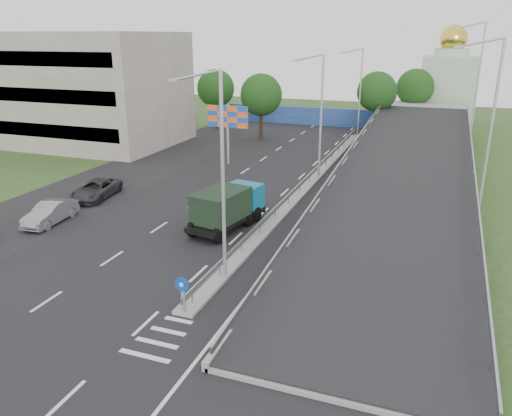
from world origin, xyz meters
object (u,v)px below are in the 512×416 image
at_px(lamp_post_far, 359,88).
at_px(lamp_post_near, 219,167).
at_px(parked_car_b, 50,213).
at_px(parked_car_c, 96,189).
at_px(church, 448,84).
at_px(dump_truck, 228,206).
at_px(sign_bollard, 183,294).
at_px(billboard, 228,120).
at_px(lamp_post_mid, 319,110).

bearing_deg(lamp_post_far, lamp_post_near, -90.00).
distance_m(parked_car_b, parked_car_c, 5.49).
height_order(church, dump_truck, church).
bearing_deg(church, sign_bollard, -99.81).
relative_size(lamp_post_far, church, 0.73).
bearing_deg(lamp_post_near, sign_bollard, -91.64).
height_order(lamp_post_near, lamp_post_far, same).
relative_size(lamp_post_near, church, 0.73).
distance_m(billboard, parked_car_b, 19.55).
relative_size(lamp_post_mid, church, 0.73).
bearing_deg(lamp_post_mid, dump_truck, -100.39).
xyz_separation_m(lamp_post_near, dump_truck, (-2.47, 6.55, -4.34)).
relative_size(lamp_post_mid, parked_car_c, 2.06).
bearing_deg(parked_car_b, lamp_post_near, -18.23).
bearing_deg(lamp_post_far, sign_bollard, -90.14).
bearing_deg(dump_truck, parked_car_c, 179.86).
distance_m(lamp_post_near, parked_car_b, 14.98).
bearing_deg(parked_car_c, lamp_post_near, -39.69).
relative_size(billboard, parked_car_b, 1.28).
relative_size(dump_truck, parked_car_c, 1.29).
xyz_separation_m(lamp_post_far, billboard, (-9.11, -18.00, -1.62)).
height_order(sign_bollard, dump_truck, dump_truck).
relative_size(church, parked_car_c, 2.82).
height_order(lamp_post_far, church, church).
distance_m(church, billboard, 37.23).
xyz_separation_m(sign_bollard, dump_truck, (-2.36, 10.37, 0.43)).
height_order(lamp_post_mid, lamp_post_far, same).
bearing_deg(sign_bollard, church, 80.19).
bearing_deg(parked_car_c, dump_truck, -18.77).
xyz_separation_m(lamp_post_near, parked_car_b, (-13.69, 3.32, -5.10)).
bearing_deg(lamp_post_mid, church, 73.78).
relative_size(sign_bollard, lamp_post_mid, 0.17).
height_order(church, parked_car_c, church).
bearing_deg(church, parked_car_c, -118.09).
xyz_separation_m(lamp_post_near, church, (9.89, 54.00, -0.50)).
xyz_separation_m(sign_bollard, billboard, (-9.00, 25.83, 3.15)).
bearing_deg(parked_car_b, parked_car_c, 91.26).
xyz_separation_m(church, parked_car_b, (-23.58, -50.68, -4.60)).
bearing_deg(lamp_post_far, dump_truck, -94.22).
xyz_separation_m(billboard, dump_truck, (6.64, -15.45, -2.72)).
bearing_deg(sign_bollard, billboard, 109.21).
distance_m(lamp_post_mid, dump_truck, 14.35).
bearing_deg(church, lamp_post_far, -125.24).
relative_size(billboard, parked_car_c, 1.13).
bearing_deg(dump_truck, billboard, 123.84).
distance_m(lamp_post_near, billboard, 23.87).
relative_size(lamp_post_far, dump_truck, 1.60).
bearing_deg(parked_car_b, sign_bollard, -32.35).
xyz_separation_m(billboard, parked_car_b, (-4.58, -18.68, -3.48)).
bearing_deg(lamp_post_mid, parked_car_b, -129.36).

